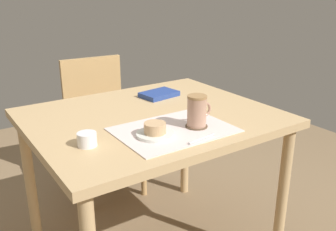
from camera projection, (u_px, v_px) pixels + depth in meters
dining_table at (152, 131)px, 1.68m from camera, size 1.05×0.87×0.74m
wooden_chair at (100, 120)px, 2.38m from camera, size 0.45×0.45×0.84m
placemat at (174, 130)px, 1.48m from camera, size 0.45×0.33×0.00m
pastry_plate at (155, 134)px, 1.41m from camera, size 0.14×0.14×0.01m
pastry at (155, 128)px, 1.40m from camera, size 0.08×0.08×0.04m
coffee_coaster at (196, 126)px, 1.50m from camera, size 0.09×0.09×0.00m
coffee_mug at (197, 111)px, 1.48m from camera, size 0.11×0.08×0.13m
teaspoon at (202, 139)px, 1.38m from camera, size 0.13×0.03×0.01m
sugar_bowl at (87, 139)px, 1.33m from camera, size 0.07×0.07×0.05m
small_book at (159, 94)px, 1.91m from camera, size 0.20×0.15×0.02m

